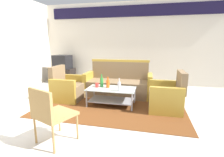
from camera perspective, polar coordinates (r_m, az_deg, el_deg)
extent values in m
plane|color=beige|center=(3.40, -0.16, -13.02)|extent=(14.00, 14.00, 0.00)
cube|color=silver|center=(6.10, 6.64, 11.50)|extent=(6.52, 0.12, 2.80)
cube|color=#191433|center=(6.10, 6.79, 21.59)|extent=(5.76, 0.08, 0.36)
cube|color=brown|center=(4.07, 0.24, -8.63)|extent=(3.23, 2.26, 0.01)
cube|color=#7F6647|center=(4.64, 2.01, -3.26)|extent=(1.62, 0.74, 0.42)
cube|color=#7F6647|center=(4.86, 2.71, 2.84)|extent=(1.60, 0.18, 0.48)
cube|color=#B79333|center=(4.55, 12.50, -2.54)|extent=(0.14, 0.70, 0.62)
cube|color=#B79333|center=(4.83, -7.85, -1.55)|extent=(0.14, 0.70, 0.62)
cube|color=#B79333|center=(4.82, 2.74, 6.01)|extent=(1.64, 0.14, 0.06)
cube|color=#7F6647|center=(4.49, -14.14, -4.29)|extent=(0.66, 0.60, 0.40)
cube|color=#7F6647|center=(4.54, -17.88, 1.20)|extent=(0.12, 0.60, 0.45)
cube|color=#B79333|center=(4.75, -12.36, -2.19)|extent=(0.66, 0.10, 0.58)
cube|color=#B79333|center=(4.19, -16.29, -4.29)|extent=(0.66, 0.10, 0.58)
cube|color=#7F6647|center=(3.87, 17.23, -7.09)|extent=(0.67, 0.61, 0.40)
cube|color=#7F6647|center=(3.80, 22.28, -1.13)|extent=(0.13, 0.60, 0.45)
cube|color=#B79333|center=(3.53, 17.77, -7.42)|extent=(0.66, 0.11, 0.58)
cube|color=#B79333|center=(4.15, 16.93, -4.46)|extent=(0.66, 0.11, 0.58)
cube|color=silver|center=(3.90, -0.24, -3.42)|extent=(1.10, 0.60, 0.02)
cube|color=#9E9EA5|center=(3.98, -0.24, -7.20)|extent=(1.00, 0.52, 0.02)
cylinder|color=#9E9EA5|center=(4.33, -6.02, -4.56)|extent=(0.04, 0.04, 0.40)
cylinder|color=#9E9EA5|center=(4.12, 7.56, -5.47)|extent=(0.04, 0.04, 0.40)
cylinder|color=#9E9EA5|center=(3.87, -8.56, -6.66)|extent=(0.04, 0.04, 0.40)
cylinder|color=#9E9EA5|center=(3.63, 6.71, -7.87)|extent=(0.04, 0.04, 0.40)
cylinder|color=#2D8C38|center=(4.02, -3.48, -1.31)|extent=(0.07, 0.07, 0.21)
cylinder|color=#2D8C38|center=(3.99, -3.50, 0.79)|extent=(0.03, 0.03, 0.09)
cylinder|color=silver|center=(3.66, 2.41, -2.69)|extent=(0.07, 0.07, 0.20)
cylinder|color=silver|center=(3.63, 2.43, -0.49)|extent=(0.03, 0.03, 0.09)
cylinder|color=#D85919|center=(3.94, -1.40, -1.80)|extent=(0.08, 0.08, 0.18)
cylinder|color=#D85919|center=(3.91, -1.41, 0.02)|extent=(0.03, 0.03, 0.08)
cylinder|color=red|center=(4.00, -5.05, -2.22)|extent=(0.08, 0.08, 0.10)
cube|color=black|center=(6.49, -16.06, 1.00)|extent=(0.80, 0.50, 0.52)
cube|color=black|center=(6.42, -16.32, 5.39)|extent=(0.67, 0.54, 0.48)
cube|color=black|center=(6.59, -15.07, 5.62)|extent=(0.50, 0.10, 0.36)
cube|color=#AD844C|center=(2.63, -18.38, -11.39)|extent=(0.62, 0.62, 0.04)
cube|color=#AD844C|center=(2.44, -22.89, -8.04)|extent=(0.46, 0.21, 0.40)
cylinder|color=#AD844C|center=(2.98, -17.30, -12.88)|extent=(0.03, 0.03, 0.42)
cylinder|color=#AD844C|center=(2.69, -11.58, -15.41)|extent=(0.03, 0.03, 0.42)
cylinder|color=#AD844C|center=(2.78, -24.39, -15.37)|extent=(0.03, 0.03, 0.42)
cylinder|color=#AD844C|center=(2.46, -19.06, -18.62)|extent=(0.03, 0.03, 0.42)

